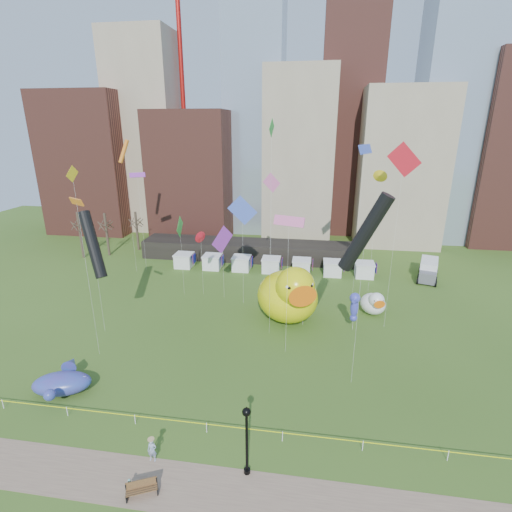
% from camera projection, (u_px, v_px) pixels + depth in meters
% --- Properties ---
extents(ground, '(160.00, 160.00, 0.00)m').
position_uv_depth(ground, '(207.00, 432.00, 30.49)').
color(ground, '#37551A').
rests_on(ground, ground).
extents(footpath, '(70.00, 4.00, 0.02)m').
position_uv_depth(footpath, '(187.00, 488.00, 25.81)').
color(footpath, '#795D4C').
rests_on(footpath, ground).
extents(skyline, '(101.00, 23.00, 68.00)m').
position_uv_depth(skyline, '(292.00, 134.00, 80.43)').
color(skyline, brown).
rests_on(skyline, ground).
extents(crane_left, '(23.00, 1.00, 76.00)m').
position_uv_depth(crane_left, '(182.00, 2.00, 78.31)').
color(crane_left, red).
rests_on(crane_left, ground).
extents(pavilion, '(38.00, 6.00, 3.20)m').
position_uv_depth(pavilion, '(248.00, 250.00, 69.86)').
color(pavilion, black).
rests_on(pavilion, ground).
extents(vendor_tents, '(33.24, 2.80, 2.40)m').
position_uv_depth(vendor_tents, '(271.00, 265.00, 63.69)').
color(vendor_tents, white).
rests_on(vendor_tents, ground).
extents(bare_trees, '(8.44, 6.44, 8.50)m').
position_uv_depth(bare_trees, '(108.00, 234.00, 71.45)').
color(bare_trees, '#382B21').
rests_on(bare_trees, ground).
extents(caution_tape, '(50.00, 0.06, 0.90)m').
position_uv_depth(caution_tape, '(207.00, 425.00, 30.27)').
color(caution_tape, white).
rests_on(caution_tape, ground).
extents(big_duck, '(10.10, 11.14, 7.78)m').
position_uv_depth(big_duck, '(289.00, 294.00, 46.87)').
color(big_duck, yellow).
rests_on(big_duck, ground).
extents(small_duck, '(3.76, 4.57, 3.30)m').
position_uv_depth(small_duck, '(374.00, 303.00, 49.21)').
color(small_duck, white).
rests_on(small_duck, ground).
extents(seahorse_green, '(1.81, 2.14, 6.40)m').
position_uv_depth(seahorse_green, '(304.00, 291.00, 45.51)').
color(seahorse_green, silver).
rests_on(seahorse_green, ground).
extents(seahorse_purple, '(1.49, 1.72, 4.82)m').
position_uv_depth(seahorse_purple, '(355.00, 305.00, 44.65)').
color(seahorse_purple, silver).
rests_on(seahorse_purple, ground).
extents(whale_inflatable, '(5.68, 6.55, 2.26)m').
position_uv_depth(whale_inflatable, '(63.00, 382.00, 34.85)').
color(whale_inflatable, '#483289').
rests_on(whale_inflatable, ground).
extents(park_bench, '(2.10, 1.43, 1.03)m').
position_uv_depth(park_bench, '(142.00, 488.00, 25.17)').
color(park_bench, '#4F2D1B').
rests_on(park_bench, footpath).
extents(lamppost, '(0.59, 0.59, 5.65)m').
position_uv_depth(lamppost, '(247.00, 434.00, 25.82)').
color(lamppost, black).
rests_on(lamppost, footpath).
extents(box_truck, '(4.28, 7.17, 2.87)m').
position_uv_depth(box_truck, '(428.00, 269.00, 60.83)').
color(box_truck, white).
rests_on(box_truck, ground).
extents(woman, '(0.68, 0.46, 1.84)m').
position_uv_depth(woman, '(152.00, 450.00, 27.64)').
color(woman, silver).
rests_on(woman, footpath).
extents(toddler, '(0.35, 0.31, 0.85)m').
position_uv_depth(toddler, '(130.00, 484.00, 25.57)').
color(toddler, silver).
rests_on(toddler, footpath).
extents(kite_0, '(0.70, 1.46, 9.28)m').
position_uv_depth(kite_0, '(201.00, 237.00, 52.80)').
color(kite_0, silver).
rests_on(kite_0, ground).
extents(kite_1, '(3.08, 1.42, 14.89)m').
position_uv_depth(kite_1, '(289.00, 222.00, 36.69)').
color(kite_1, silver).
rests_on(kite_1, ground).
extents(kite_2, '(4.27, 2.16, 18.14)m').
position_uv_depth(kite_2, '(365.00, 233.00, 31.73)').
color(kite_2, silver).
rests_on(kite_2, ground).
extents(kite_3, '(0.33, 1.78, 23.76)m').
position_uv_depth(kite_3, '(272.00, 141.00, 38.19)').
color(kite_3, silver).
rests_on(kite_3, ground).
extents(kite_4, '(1.10, 1.14, 17.97)m').
position_uv_depth(kite_4, '(380.00, 177.00, 46.58)').
color(kite_4, silver).
rests_on(kite_4, ground).
extents(kite_5, '(3.76, 0.60, 14.81)m').
position_uv_depth(kite_5, '(242.00, 211.00, 48.53)').
color(kite_5, silver).
rests_on(kite_5, ground).
extents(kite_6, '(2.01, 1.39, 16.70)m').
position_uv_depth(kite_6, '(77.00, 204.00, 35.74)').
color(kite_6, silver).
rests_on(kite_6, ground).
extents(kite_7, '(2.22, 1.54, 16.13)m').
position_uv_depth(kite_7, '(137.00, 176.00, 59.87)').
color(kite_7, silver).
rests_on(kite_7, ground).
extents(kite_8, '(3.26, 1.73, 21.52)m').
position_uv_depth(kite_8, '(404.00, 162.00, 40.23)').
color(kite_8, silver).
rests_on(kite_8, ground).
extents(kite_9, '(2.29, 1.78, 16.89)m').
position_uv_depth(kite_9, '(272.00, 184.00, 54.01)').
color(kite_9, silver).
rests_on(kite_9, ground).
extents(kite_10, '(4.04, 3.76, 14.37)m').
position_uv_depth(kite_10, '(93.00, 245.00, 41.99)').
color(kite_10, silver).
rests_on(kite_10, ground).
extents(kite_11, '(0.15, 2.91, 11.45)m').
position_uv_depth(kite_11, '(180.00, 227.00, 52.41)').
color(kite_11, silver).
rests_on(kite_11, ground).
extents(kite_12, '(0.42, 2.00, 18.48)m').
position_uv_depth(kite_12, '(73.00, 179.00, 47.11)').
color(kite_12, silver).
rests_on(kite_12, ground).
extents(kite_13, '(2.24, 3.72, 20.76)m').
position_uv_depth(kite_13, '(365.00, 150.00, 49.53)').
color(kite_13, silver).
rests_on(kite_13, ground).
extents(kite_14, '(1.62, 2.06, 21.11)m').
position_uv_depth(kite_14, '(124.00, 152.00, 57.99)').
color(kite_14, silver).
rests_on(kite_14, ground).
extents(kite_15, '(2.20, 3.15, 10.41)m').
position_uv_depth(kite_15, '(223.00, 240.00, 51.75)').
color(kite_15, silver).
rests_on(kite_15, ground).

